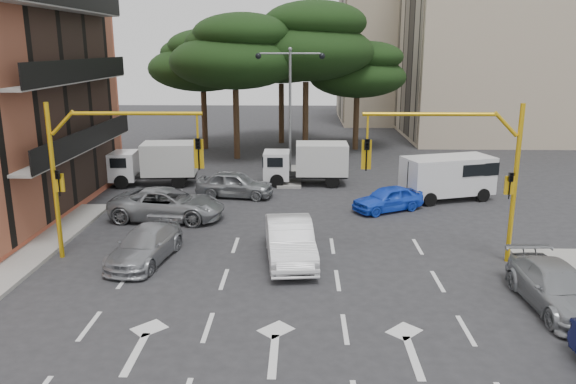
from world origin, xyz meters
The scene contains 21 objects.
ground centered at (0.00, 0.00, 0.00)m, with size 120.00×120.00×0.00m, color #28282B.
median_strip centered at (0.00, 16.00, 0.07)m, with size 1.40×6.00×0.15m, color gray.
apartment_beige_near centered at (19.95, 32.00, 9.35)m, with size 20.20×12.15×18.70m.
apartment_beige_far centered at (12.95, 44.00, 8.35)m, with size 16.20×12.15×16.70m.
pine_left_near centered at (-3.94, 21.96, 7.60)m, with size 9.15×9.15×10.23m.
pine_center centered at (1.06, 23.96, 8.30)m, with size 9.98×9.98×11.16m.
pine_left_far centered at (-6.94, 25.96, 6.91)m, with size 8.32×8.32×9.30m.
pine_right centered at (5.06, 25.96, 6.22)m, with size 7.49×7.49×8.37m.
pine_back centered at (-0.94, 28.96, 7.60)m, with size 9.15×9.15×10.23m.
signal_mast_right centered at (6.80, 1.99, 3.88)m, with size 5.79×0.37×6.00m.
signal_mast_left centered at (-6.80, 1.99, 3.88)m, with size 5.79×0.37×6.00m.
street_lamp_center centered at (0.00, 16.00, 5.43)m, with size 4.16×0.36×7.77m.
car_white_hatch centered at (0.29, 1.86, 0.80)m, with size 1.69×4.84×1.60m, color silver.
car_blue_compact centered at (5.02, 8.69, 0.63)m, with size 1.48×3.67×1.25m, color blue.
car_silver_wagon centered at (-5.22, 1.68, 0.63)m, with size 1.77×4.36×1.27m, color #929499.
car_silver_cross_a centered at (-5.60, 7.00, 0.74)m, with size 2.46×5.33×1.48m, color gray.
car_silver_cross_b centered at (-2.89, 11.18, 0.71)m, with size 1.69×4.19×1.43m, color gray.
car_silver_parked centered at (8.70, -1.94, 0.67)m, with size 1.87×4.59×1.33m, color gray.
van_white centered at (8.50, 11.00, 1.18)m, with size 2.13×4.71×2.35m, color silver, non-canonical shape.
box_truck_a centered at (-7.97, 13.82, 1.25)m, with size 2.14×5.10×2.51m, color white, non-canonical shape.
box_truck_b centered at (1.00, 14.19, 1.23)m, with size 2.11×5.02×2.47m, color white, non-canonical shape.
Camera 1 is at (0.71, -18.31, 7.97)m, focal length 35.00 mm.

